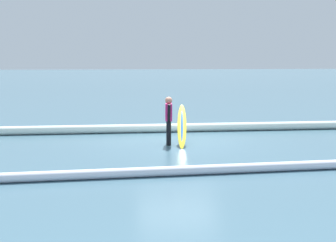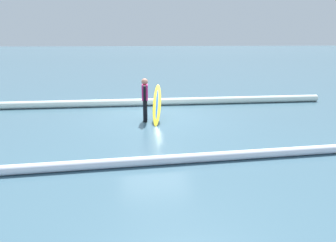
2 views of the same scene
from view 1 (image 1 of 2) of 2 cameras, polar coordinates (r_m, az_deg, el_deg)
ground_plane at (r=15.15m, az=1.22°, el=-2.57°), size 177.81×177.81×0.00m
surfer at (r=14.67m, az=0.08°, el=0.37°), size 0.22×0.63×1.48m
surfboard at (r=14.73m, az=1.66°, el=-0.58°), size 0.46×1.53×1.19m
wave_crest_foreground at (r=17.13m, az=-3.69°, el=-0.89°), size 17.35×0.68×0.30m
wave_crest_midground at (r=10.95m, az=0.37°, el=-5.97°), size 14.33×1.25×0.22m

